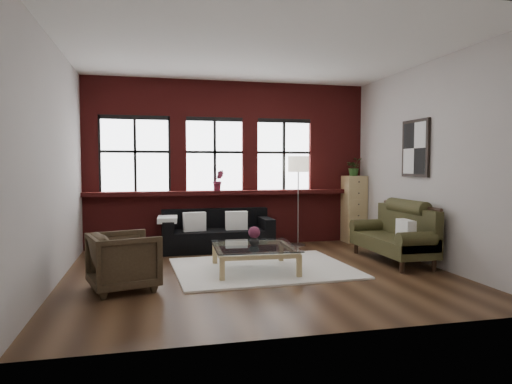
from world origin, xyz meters
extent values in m
plane|color=#382314|center=(0.00, 0.00, 0.00)|extent=(5.50, 5.50, 0.00)
plane|color=white|center=(0.00, 0.00, 3.20)|extent=(5.50, 5.50, 0.00)
plane|color=#B7B0AA|center=(0.00, 2.50, 1.60)|extent=(5.50, 0.00, 5.50)
plane|color=#B7B0AA|center=(0.00, -2.50, 1.60)|extent=(5.50, 0.00, 5.50)
plane|color=#B7B0AA|center=(-2.75, 0.00, 1.60)|extent=(0.00, 5.00, 5.00)
plane|color=#B7B0AA|center=(2.75, 0.00, 1.60)|extent=(0.00, 5.00, 5.00)
cube|color=maroon|center=(0.00, 2.35, 1.04)|extent=(5.50, 0.30, 0.08)
cube|color=silver|center=(0.12, 0.23, 0.01)|extent=(2.72, 2.18, 0.03)
cube|color=white|center=(-0.76, 1.80, 0.55)|extent=(0.42, 0.20, 0.34)
cube|color=white|center=(0.01, 1.80, 0.55)|extent=(0.41, 0.16, 0.34)
cube|color=white|center=(2.22, -0.27, 0.58)|extent=(0.16, 0.39, 0.34)
imported|color=#372A1B|center=(-1.87, -0.50, 0.37)|extent=(0.99, 0.98, 0.73)
imported|color=#B2B2B2|center=(-0.04, 0.10, 0.47)|extent=(0.15, 0.15, 0.16)
sphere|color=maroon|center=(-0.04, 0.10, 0.58)|extent=(0.18, 0.18, 0.18)
cube|color=tan|center=(2.53, 2.19, 0.68)|extent=(0.42, 0.42, 1.35)
imported|color=#2D5923|center=(2.53, 2.19, 1.53)|extent=(0.40, 0.37, 0.36)
imported|color=maroon|center=(-0.25, 2.32, 1.28)|extent=(0.23, 0.19, 0.40)
camera|label=1|loc=(-1.53, -6.41, 1.58)|focal=32.00mm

